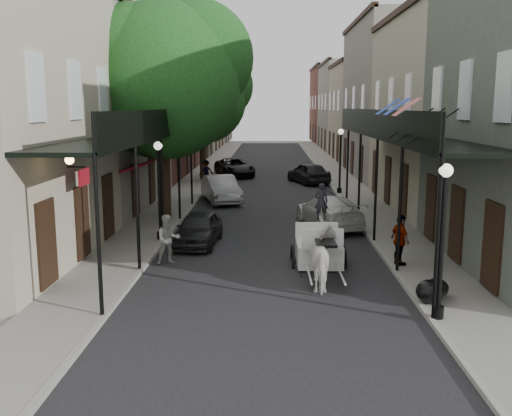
# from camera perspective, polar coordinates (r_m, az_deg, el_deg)

# --- Properties ---
(ground) EXTENTS (140.00, 140.00, 0.00)m
(ground) POSITION_cam_1_polar(r_m,az_deg,el_deg) (15.92, 1.11, -8.60)
(ground) COLOR gray
(ground) RESTS_ON ground
(road) EXTENTS (8.00, 90.00, 0.01)m
(road) POSITION_cam_1_polar(r_m,az_deg,el_deg) (35.45, 1.35, 1.86)
(road) COLOR black
(road) RESTS_ON ground
(sidewalk_left) EXTENTS (2.20, 90.00, 0.12)m
(sidewalk_left) POSITION_cam_1_polar(r_m,az_deg,el_deg) (35.80, -6.68, 1.96)
(sidewalk_left) COLOR gray
(sidewalk_left) RESTS_ON ground
(sidewalk_right) EXTENTS (2.20, 90.00, 0.12)m
(sidewalk_right) POSITION_cam_1_polar(r_m,az_deg,el_deg) (35.78, 9.39, 1.89)
(sidewalk_right) COLOR gray
(sidewalk_right) RESTS_ON ground
(building_row_left) EXTENTS (5.00, 80.00, 10.50)m
(building_row_left) POSITION_cam_1_polar(r_m,az_deg,el_deg) (45.91, -9.55, 10.18)
(building_row_left) COLOR #A29A81
(building_row_left) RESTS_ON ground
(building_row_right) EXTENTS (5.00, 80.00, 10.50)m
(building_row_right) POSITION_cam_1_polar(r_m,az_deg,el_deg) (45.87, 12.40, 10.09)
(building_row_right) COLOR gray
(building_row_right) RESTS_ON ground
(gallery_left) EXTENTS (2.20, 18.05, 4.88)m
(gallery_left) POSITION_cam_1_polar(r_m,az_deg,el_deg) (22.62, -11.05, 7.27)
(gallery_left) COLOR black
(gallery_left) RESTS_ON sidewalk_left
(gallery_right) EXTENTS (2.20, 18.05, 4.88)m
(gallery_right) POSITION_cam_1_polar(r_m,az_deg,el_deg) (22.58, 13.63, 7.16)
(gallery_right) COLOR black
(gallery_right) RESTS_ON sidewalk_right
(tree_near) EXTENTS (7.31, 6.80, 9.63)m
(tree_near) POSITION_cam_1_polar(r_m,az_deg,el_deg) (25.65, -8.34, 13.11)
(tree_near) COLOR #382619
(tree_near) RESTS_ON sidewalk_left
(tree_far) EXTENTS (6.45, 6.00, 8.61)m
(tree_far) POSITION_cam_1_polar(r_m,az_deg,el_deg) (39.50, -4.88, 11.16)
(tree_far) COLOR #382619
(tree_far) RESTS_ON sidewalk_left
(lamppost_right_near) EXTENTS (0.32, 0.32, 3.71)m
(lamppost_right_near) POSITION_cam_1_polar(r_m,az_deg,el_deg) (14.02, 18.11, -3.01)
(lamppost_right_near) COLOR black
(lamppost_right_near) RESTS_ON sidewalk_right
(lamppost_left) EXTENTS (0.32, 0.32, 3.71)m
(lamppost_left) POSITION_cam_1_polar(r_m,az_deg,el_deg) (21.71, -9.65, 1.88)
(lamppost_left) COLOR black
(lamppost_left) RESTS_ON sidewalk_left
(lamppost_right_far) EXTENTS (0.32, 0.32, 3.71)m
(lamppost_right_far) POSITION_cam_1_polar(r_m,az_deg,el_deg) (33.46, 8.42, 4.78)
(lamppost_right_far) COLOR black
(lamppost_right_far) RESTS_ON sidewalk_right
(horse) EXTENTS (0.92, 2.00, 1.68)m
(horse) POSITION_cam_1_polar(r_m,az_deg,el_deg) (16.40, 7.01, -5.05)
(horse) COLOR silver
(horse) RESTS_ON ground
(carriage) EXTENTS (1.77, 2.49, 2.81)m
(carriage) POSITION_cam_1_polar(r_m,az_deg,el_deg) (18.87, 6.21, -2.23)
(carriage) COLOR black
(carriage) RESTS_ON ground
(pedestrian_walking) EXTENTS (0.98, 0.89, 1.64)m
(pedestrian_walking) POSITION_cam_1_polar(r_m,az_deg,el_deg) (18.88, -8.78, -3.13)
(pedestrian_walking) COLOR #A3A39A
(pedestrian_walking) RESTS_ON ground
(pedestrian_sidewalk_left) EXTENTS (1.11, 0.96, 1.49)m
(pedestrian_sidewalk_left) POSITION_cam_1_polar(r_m,az_deg,el_deg) (37.89, -5.01, 3.67)
(pedestrian_sidewalk_left) COLOR gray
(pedestrian_sidewalk_left) RESTS_ON sidewalk_left
(pedestrian_sidewalk_right) EXTENTS (0.69, 1.03, 1.63)m
(pedestrian_sidewalk_right) POSITION_cam_1_polar(r_m,az_deg,el_deg) (18.65, 14.21, -3.13)
(pedestrian_sidewalk_right) COLOR gray
(pedestrian_sidewalk_right) RESTS_ON sidewalk_right
(car_left_near) EXTENTS (1.70, 3.70, 1.23)m
(car_left_near) POSITION_cam_1_polar(r_m,az_deg,el_deg) (21.38, -5.76, -2.06)
(car_left_near) COLOR black
(car_left_near) RESTS_ON ground
(car_left_mid) EXTENTS (2.67, 4.58, 1.43)m
(car_left_mid) POSITION_cam_1_polar(r_m,az_deg,el_deg) (30.76, -3.53, 1.90)
(car_left_mid) COLOR #9E9EA3
(car_left_mid) RESTS_ON ground
(car_left_far) EXTENTS (3.55, 5.31, 1.35)m
(car_left_far) POSITION_cam_1_polar(r_m,az_deg,el_deg) (42.08, -2.17, 4.09)
(car_left_far) COLOR black
(car_left_far) RESTS_ON ground
(car_right_near) EXTENTS (2.96, 5.03, 1.37)m
(car_right_near) POSITION_cam_1_polar(r_m,az_deg,el_deg) (24.61, 7.33, -0.31)
(car_right_near) COLOR silver
(car_right_near) RESTS_ON ground
(car_right_far) EXTENTS (3.05, 4.57, 1.45)m
(car_right_far) POSITION_cam_1_polar(r_m,az_deg,el_deg) (38.35, 5.26, 3.53)
(car_right_far) COLOR black
(car_right_far) RESTS_ON ground
(trash_bags) EXTENTS (0.97, 1.12, 0.61)m
(trash_bags) POSITION_cam_1_polar(r_m,az_deg,el_deg) (15.66, 17.24, -7.84)
(trash_bags) COLOR black
(trash_bags) RESTS_ON sidewalk_right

